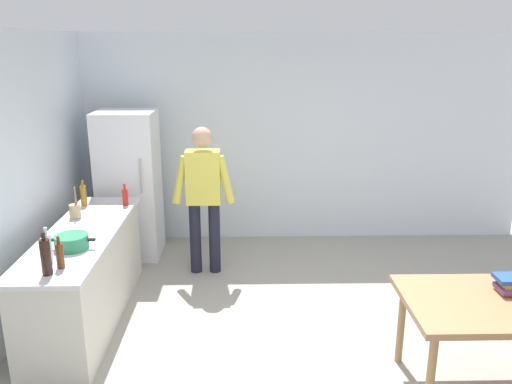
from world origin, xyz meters
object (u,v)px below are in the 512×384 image
object	(u,v)px
utensil_jar	(75,211)
bottle_wine_dark	(46,257)
dining_table	(498,309)
cooking_pot	(72,242)
bottle_sauce_red	(125,197)
refrigerator	(129,185)
bottle_beer_brown	(60,255)
person	(204,191)
bottle_oil_amber	(84,195)
bottle_water_clear	(47,248)

from	to	relation	value
utensil_jar	bottle_wine_dark	xyz separation A→B (m)	(0.19, -1.29, 0.07)
dining_table	cooking_pot	xyz separation A→B (m)	(-3.36, 0.70, 0.29)
cooking_pot	bottle_sauce_red	distance (m)	1.21
refrigerator	dining_table	bearing A→B (deg)	-39.29
bottle_beer_brown	utensil_jar	bearing A→B (deg)	102.28
person	bottle_oil_amber	xyz separation A→B (m)	(-1.26, -0.26, 0.04)
bottle_sauce_red	bottle_wine_dark	world-z (taller)	bottle_wine_dark
cooking_pot	bottle_water_clear	bearing A→B (deg)	-106.52
cooking_pot	bottle_wine_dark	distance (m)	0.51
bottle_water_clear	person	bearing A→B (deg)	57.87
bottle_oil_amber	bottle_beer_brown	bearing A→B (deg)	-79.62
refrigerator	person	bearing A→B (deg)	-30.23
utensil_jar	bottle_wine_dark	size ratio (longest dim) A/B	0.94
refrigerator	bottle_oil_amber	distance (m)	0.87
bottle_water_clear	bottle_sauce_red	size ratio (longest dim) A/B	1.25
dining_table	bottle_sauce_red	xyz separation A→B (m)	(-3.17, 1.89, 0.32)
dining_table	cooking_pot	size ratio (longest dim) A/B	3.50
bottle_sauce_red	bottle_oil_amber	world-z (taller)	bottle_oil_amber
person	dining_table	size ratio (longest dim) A/B	1.21
refrigerator	dining_table	size ratio (longest dim) A/B	1.29
bottle_sauce_red	bottle_wine_dark	xyz separation A→B (m)	(-0.21, -1.70, 0.05)
dining_table	bottle_oil_amber	xyz separation A→B (m)	(-3.61, 1.89, 0.34)
bottle_beer_brown	bottle_oil_amber	size ratio (longest dim) A/B	0.93
refrigerator	dining_table	distance (m)	4.27
bottle_sauce_red	refrigerator	bearing A→B (deg)	99.37
bottle_oil_amber	bottle_wine_dark	distance (m)	1.71
bottle_sauce_red	bottle_oil_amber	size ratio (longest dim) A/B	0.86
person	dining_table	distance (m)	3.20
person	bottle_wine_dark	xyz separation A→B (m)	(-1.03, -1.95, 0.07)
cooking_pot	bottle_oil_amber	size ratio (longest dim) A/B	1.43
cooking_pot	utensil_jar	distance (m)	0.81
refrigerator	bottle_beer_brown	xyz separation A→B (m)	(-0.02, -2.39, 0.11)
person	bottle_sauce_red	bearing A→B (deg)	-162.68
bottle_water_clear	bottle_beer_brown	distance (m)	0.16
bottle_beer_brown	bottle_wine_dark	bearing A→B (deg)	-117.60
dining_table	bottle_water_clear	bearing A→B (deg)	173.30
cooking_pot	utensil_jar	bearing A→B (deg)	105.41
dining_table	bottle_wine_dark	bearing A→B (deg)	176.68
bottle_oil_amber	bottle_sauce_red	bearing A→B (deg)	0.27
bottle_beer_brown	bottle_oil_amber	distance (m)	1.60
bottle_wine_dark	bottle_sauce_red	bearing A→B (deg)	82.88
bottle_water_clear	dining_table	bearing A→B (deg)	-6.70
person	refrigerator	bearing A→B (deg)	149.77
bottle_beer_brown	bottle_sauce_red	distance (m)	1.59
refrigerator	cooking_pot	distance (m)	2.00
cooking_pot	bottle_oil_amber	world-z (taller)	bottle_oil_amber
bottle_water_clear	bottle_oil_amber	distance (m)	1.49
person	bottle_beer_brown	size ratio (longest dim) A/B	6.54
person	bottle_beer_brown	bearing A→B (deg)	-117.82
refrigerator	utensil_jar	distance (m)	1.25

